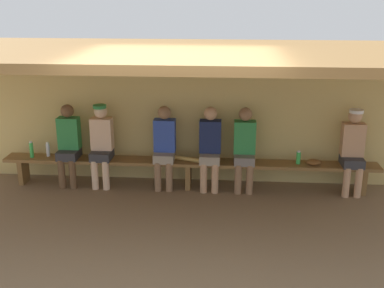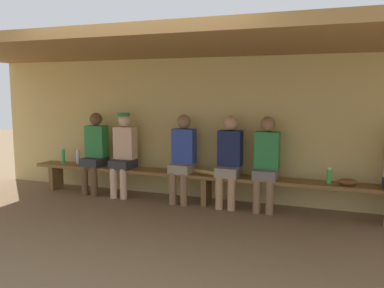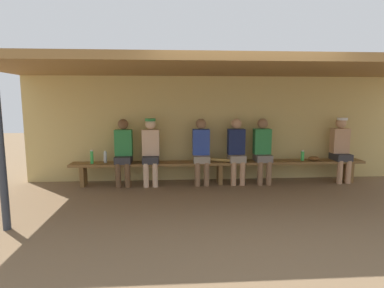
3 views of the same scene
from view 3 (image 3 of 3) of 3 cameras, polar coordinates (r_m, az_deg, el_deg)
The scene contains 16 objects.
ground_plane at distance 5.06m, azimuth 7.81°, elevation -11.77°, with size 24.00×24.00×0.00m, color brown.
back_wall at distance 6.76m, azimuth 4.58°, elevation 2.87°, with size 8.00×0.20×2.20m, color tan.
dugout_roof at distance 5.48m, azimuth 6.76°, elevation 13.77°, with size 8.00×2.80×0.12m, color olive.
support_post at distance 4.70m, azimuth -31.67°, elevation -0.62°, with size 0.10×0.10×2.20m, color #2D333D.
bench at distance 6.42m, azimuth 5.10°, elevation -3.85°, with size 6.00×0.36×0.46m.
player_shirtless_tan at distance 6.30m, azimuth -7.57°, elevation -0.80°, with size 0.34×0.42×1.34m.
player_with_sunglasses at distance 6.32m, azimuth 1.70°, elevation -0.87°, with size 0.34×0.42×1.34m.
player_in_white at distance 6.56m, azimuth 12.80°, elevation -0.73°, with size 0.34×0.42×1.34m.
player_near_post at distance 6.36m, azimuth -12.44°, elevation -0.99°, with size 0.34×0.42×1.34m.
player_in_blue at distance 7.21m, azimuth 25.59°, elevation -0.40°, with size 0.34×0.42×1.34m.
player_middle at distance 6.43m, azimuth 8.16°, elevation -0.79°, with size 0.34×0.42×1.34m.
water_bottle_blue at distance 6.50m, azimuth -15.60°, elevation -2.31°, with size 0.06×0.06×0.24m.
water_bottle_clear at distance 6.87m, azimuth 19.56°, elevation -2.03°, with size 0.07×0.07×0.22m.
water_bottle_green at distance 6.47m, azimuth -17.86°, elevation -2.29°, with size 0.06×0.06×0.27m.
baseball_glove_worn at distance 6.95m, azimuth 21.40°, elevation -2.48°, with size 0.24×0.17×0.09m, color brown.
baseball_bat at distance 6.39m, azimuth 4.63°, elevation -2.93°, with size 0.07×0.07×0.77m, color tan.
Camera 3 is at (-0.99, -4.66, 1.71)m, focal length 29.14 mm.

